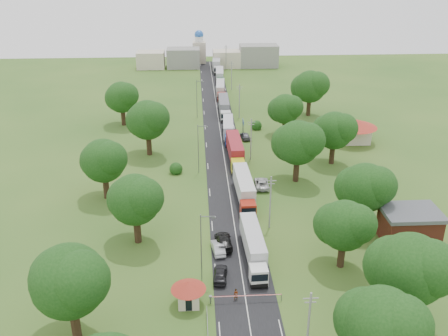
{
  "coord_description": "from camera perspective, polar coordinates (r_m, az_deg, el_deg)",
  "views": [
    {
      "loc": [
        -5.73,
        -75.45,
        41.1
      ],
      "look_at": [
        -0.75,
        10.15,
        3.0
      ],
      "focal_mm": 40.0,
      "sensor_mm": 36.0,
      "label": 1
    }
  ],
  "objects": [
    {
      "name": "truck_3",
      "position": [
        117.07,
        0.51,
        4.45
      ],
      "size": [
        2.95,
        13.66,
        3.77
      ],
      "color": "#1B3EA4",
      "rests_on": "ground"
    },
    {
      "name": "pole_3",
      "position": [
        130.15,
        1.77,
        7.7
      ],
      "size": [
        1.6,
        0.24,
        9.0
      ],
      "color": "gray",
      "rests_on": "ground"
    },
    {
      "name": "truck_1",
      "position": [
        87.69,
        2.34,
        -2.38
      ],
      "size": [
        3.03,
        15.11,
        4.18
      ],
      "color": "maroon",
      "rests_on": "ground"
    },
    {
      "name": "road",
      "position": [
        104.08,
        0.1,
        0.7
      ],
      "size": [
        8.0,
        200.0,
        0.04
      ],
      "primitive_type": "cube",
      "color": "black",
      "rests_on": "ground"
    },
    {
      "name": "tree_7",
      "position": [
        133.3,
        9.79,
        9.17
      ],
      "size": [
        9.6,
        9.6,
        12.05
      ],
      "color": "#382616",
      "rests_on": "ground"
    },
    {
      "name": "pole_1",
      "position": [
        78.34,
        5.31,
        -3.85
      ],
      "size": [
        1.6,
        0.24,
        9.0
      ],
      "color": "gray",
      "rests_on": "ground"
    },
    {
      "name": "lamp_2",
      "position": [
        130.39,
        -3.07,
        8.1
      ],
      "size": [
        2.03,
        0.22,
        10.0
      ],
      "color": "slate",
      "rests_on": "ground"
    },
    {
      "name": "house_cream",
      "position": [
        117.47,
        14.61,
        4.57
      ],
      "size": [
        10.08,
        10.08,
        5.8
      ],
      "color": "beige",
      "rests_on": "ground"
    },
    {
      "name": "truck_2",
      "position": [
        103.86,
        1.29,
        2.0
      ],
      "size": [
        2.95,
        15.5,
        4.29
      ],
      "color": "gold",
      "rests_on": "ground"
    },
    {
      "name": "tree_4",
      "position": [
        93.73,
        8.42,
        2.92
      ],
      "size": [
        9.6,
        9.6,
        12.05
      ],
      "color": "#382616",
      "rests_on": "ground"
    },
    {
      "name": "boom_barrier",
      "position": [
        64.66,
        1.31,
        -14.5
      ],
      "size": [
        9.22,
        0.35,
        1.18
      ],
      "color": "slate",
      "rests_on": "ground"
    },
    {
      "name": "tree_3",
      "position": [
        79.87,
        15.81,
        -2.11
      ],
      "size": [
        8.8,
        8.8,
        11.07
      ],
      "color": "#382616",
      "rests_on": "ground"
    },
    {
      "name": "tree_9",
      "position": [
        58.23,
        -17.28,
        -12.12
      ],
      "size": [
        9.6,
        9.6,
        12.05
      ],
      "color": "#382616",
      "rests_on": "ground"
    },
    {
      "name": "car_lane_rear",
      "position": [
        75.32,
        -0.06,
        -8.36
      ],
      "size": [
        2.67,
        5.87,
        1.67
      ],
      "primitive_type": "imported",
      "rotation": [
        0.0,
        0.0,
        3.2
      ],
      "color": "black",
      "rests_on": "ground"
    },
    {
      "name": "tree_5",
      "position": [
        103.33,
        12.46,
        4.24
      ],
      "size": [
        8.8,
        8.8,
        11.07
      ],
      "color": "#382616",
      "rests_on": "ground"
    },
    {
      "name": "pole_2",
      "position": [
        103.7,
        3.11,
        3.36
      ],
      "size": [
        1.6,
        0.24,
        9.0
      ],
      "color": "gray",
      "rests_on": "ground"
    },
    {
      "name": "car_verge_far",
      "position": [
        116.57,
        2.43,
        3.7
      ],
      "size": [
        2.4,
        4.76,
        1.55
      ],
      "primitive_type": "imported",
      "rotation": [
        0.0,
        0.0,
        3.27
      ],
      "color": "#505256",
      "rests_on": "ground"
    },
    {
      "name": "tree_1",
      "position": [
        61.23,
        20.45,
        -10.67
      ],
      "size": [
        9.6,
        9.6,
        12.05
      ],
      "color": "#382616",
      "rests_on": "ground"
    },
    {
      "name": "car_verge_near",
      "position": [
        93.14,
        4.32,
        -1.77
      ],
      "size": [
        2.79,
        5.68,
        1.55
      ],
      "primitive_type": "imported",
      "rotation": [
        0.0,
        0.0,
        3.1
      ],
      "color": "silver",
      "rests_on": "ground"
    },
    {
      "name": "truck_7",
      "position": [
        183.88,
        -0.84,
        11.77
      ],
      "size": [
        3.43,
        15.52,
        4.28
      ],
      "color": "#ADADAD",
      "rests_on": "ground"
    },
    {
      "name": "lamp_1",
      "position": [
        97.18,
        -2.88,
        2.47
      ],
      "size": [
        2.03,
        0.22,
        10.0
      ],
      "color": "slate",
      "rests_on": "ground"
    },
    {
      "name": "truck_5",
      "position": [
        150.88,
        -0.4,
        8.96
      ],
      "size": [
        3.04,
        13.99,
        3.87
      ],
      "color": "maroon",
      "rests_on": "ground"
    },
    {
      "name": "tree_2",
      "position": [
        69.97,
        13.59,
        -6.33
      ],
      "size": [
        8.0,
        8.0,
        10.1
      ],
      "color": "#382616",
      "rests_on": "ground"
    },
    {
      "name": "tree_10",
      "position": [
        74.42,
        -10.14,
        -3.53
      ],
      "size": [
        8.8,
        8.8,
        11.07
      ],
      "color": "#382616",
      "rests_on": "ground"
    },
    {
      "name": "ground",
      "position": [
        86.11,
        0.89,
        -4.55
      ],
      "size": [
        260.0,
        260.0,
        0.0
      ],
      "primitive_type": "plane",
      "color": "#2E571D",
      "rests_on": "ground"
    },
    {
      "name": "truck_6",
      "position": [
        167.58,
        -0.48,
        10.49
      ],
      "size": [
        2.97,
        14.14,
        3.91
      ],
      "color": "#286C3D",
      "rests_on": "ground"
    },
    {
      "name": "pole_4",
      "position": [
        157.14,
        0.87,
        10.56
      ],
      "size": [
        1.6,
        0.24,
        9.0
      ],
      "color": "gray",
      "rests_on": "ground"
    },
    {
      "name": "pedestrian_near",
      "position": [
        65.11,
        1.38,
        -14.29
      ],
      "size": [
        0.62,
        0.43,
        1.61
      ],
      "primitive_type": "imported",
      "rotation": [
        0.0,
        0.0,
        0.08
      ],
      "color": "gray",
      "rests_on": "ground"
    },
    {
      "name": "pole_0",
      "position": [
        55.57,
        9.62,
        -17.4
      ],
      "size": [
        1.6,
        0.24,
        9.0
      ],
      "color": "gray",
      "rests_on": "ground"
    },
    {
      "name": "pedestrian_booth",
      "position": [
        66.95,
        -3.41,
        -13.11
      ],
      "size": [
        0.97,
        0.94,
        1.58
      ],
      "primitive_type": "imported",
      "rotation": [
        0.0,
        0.0,
        -0.66
      ],
      "color": "gray",
      "rests_on": "ground"
    },
    {
      "name": "car_lane_front",
      "position": [
        68.61,
        -0.42,
        -12.04
      ],
      "size": [
        2.3,
        4.72,
        1.55
      ],
      "primitive_type": "imported",
      "rotation": [
        0.0,
        0.0,
        3.04
      ],
      "color": "black",
      "rests_on": "ground"
    },
    {
      "name": "tree_6",
      "position": [
        117.68,
        7.01,
        6.73
      ],
      "size": [
        8.0,
        8.0,
        10.1
      ],
      "color": "#382616",
      "rests_on": "ground"
    },
    {
      "name": "truck_0",
      "position": [
        72.04,
        3.4,
        -8.9
      ],
      "size": [
        2.85,
        14.06,
        3.89
      ],
      "color": "white",
      "rests_on": "ground"
    },
    {
      "name": "tree_0",
      "position": [
        53.62,
        17.55,
        -16.57
      ],
      "size": [
        8.8,
        8.8,
        11.07
      ],
      "color": "#382616",
      "rests_on": "ground"
    },
    {
      "name": "tree_13",
      "position": [
        126.6,
        -11.62,
        7.95
      ],
      "size": [
        8.8,
        8.8,
        11.07
      ],
      "color": "#382616",
      "rests_on": "ground"
    },
    {
      "name": "info_sign",
      "position": [
        117.34,
        2.2,
        5.0
      ],
      "size": [
        0.12,
        3.1,
        4.1
      ],
      "color": "slate",
      "rests_on": "ground"
    },
    {
      "name": "distant_town",
      "position": [
        189.33,
        -1.35,
        12.49
      ],
      "size": [
        52.0,
        8.0,
        8.0
      ],
      "color": "gray",
      "rests_on": "ground"
    },
    {
      "name": "church",
      "position": [
        196.72,
        -2.85,
        13.47
      ],
      "size": [
        5.0,
        5.0,
        12.3
      ],
      "color": "beige",
      "rests_on": "ground"
    },
    {
      "name": "pole_5",
      "position": [
        184.43,
        0.23,
        12.57
      ],
      "size": [
        1.6,
        0.24,
        9.0
      ],
      "color": "gray",
      "rests_on": "ground"
    },
    {
      "name": "car_lane_mid",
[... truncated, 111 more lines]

